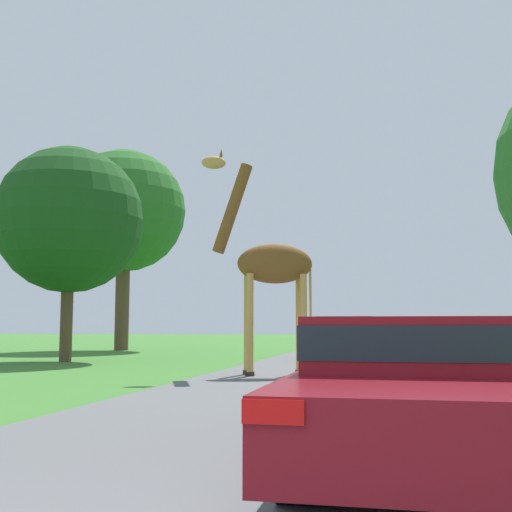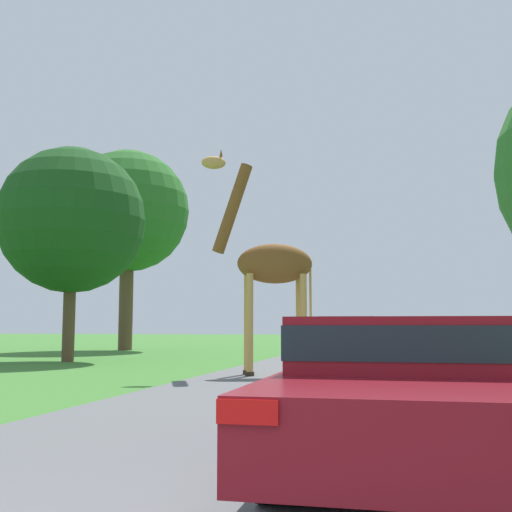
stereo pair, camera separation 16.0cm
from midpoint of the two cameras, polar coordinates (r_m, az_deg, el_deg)
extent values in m
cube|color=#5B5B5E|center=(31.28, 10.90, -8.13)|extent=(6.51, 120.00, 0.00)
cylinder|color=tan|center=(14.33, -0.24, -6.09)|extent=(0.16, 0.16, 2.27)
cylinder|color=#2D2319|center=(14.37, -0.24, -10.44)|extent=(0.20, 0.20, 0.09)
cylinder|color=tan|center=(14.85, -0.46, -6.10)|extent=(0.16, 0.16, 2.27)
cylinder|color=#2D2319|center=(14.88, -0.47, -10.30)|extent=(0.20, 0.20, 0.09)
cylinder|color=tan|center=(14.51, 4.57, -6.08)|extent=(0.16, 0.16, 2.27)
cylinder|color=#2D2319|center=(14.55, 4.60, -10.37)|extent=(0.20, 0.20, 0.09)
cylinder|color=tan|center=(15.03, 4.18, -6.08)|extent=(0.16, 0.16, 2.27)
cylinder|color=#2D2319|center=(15.06, 4.21, -10.23)|extent=(0.20, 0.20, 0.09)
ellipsoid|color=brown|center=(14.73, 2.00, -0.69)|extent=(1.84, 1.16, 0.92)
cylinder|color=brown|center=(14.80, -1.79, 4.26)|extent=(0.96, 0.57, 2.12)
ellipsoid|color=tan|center=(15.00, -3.48, 8.28)|extent=(0.61, 0.41, 0.30)
cylinder|color=tan|center=(14.83, 5.17, -3.12)|extent=(0.06, 0.06, 1.25)
cone|color=brown|center=(15.00, -2.81, 9.18)|extent=(0.07, 0.07, 0.16)
cone|color=brown|center=(15.13, -2.85, 9.05)|extent=(0.07, 0.07, 0.16)
cube|color=maroon|center=(5.56, 13.40, -12.22)|extent=(1.72, 4.79, 0.50)
cube|color=maroon|center=(5.53, 13.28, -7.52)|extent=(1.55, 2.16, 0.41)
cube|color=#19232D|center=(5.53, 13.28, -7.30)|extent=(1.57, 2.18, 0.25)
cube|color=red|center=(3.22, 0.69, -13.68)|extent=(0.31, 0.03, 0.12)
cylinder|color=black|center=(7.04, 7.57, -12.72)|extent=(0.34, 0.60, 0.60)
cylinder|color=black|center=(7.05, 19.08, -12.43)|extent=(0.34, 0.60, 0.60)
cylinder|color=black|center=(4.22, 3.82, -17.19)|extent=(0.34, 0.60, 0.60)
cube|color=gray|center=(21.68, 8.44, -7.50)|extent=(1.99, 4.03, 0.63)
cube|color=gray|center=(21.67, 8.41, -6.00)|extent=(1.79, 1.81, 0.50)
cube|color=#19232D|center=(21.67, 8.41, -5.94)|extent=(1.81, 1.83, 0.30)
cube|color=red|center=(19.74, 5.59, -7.02)|extent=(0.36, 0.03, 0.15)
cube|color=red|center=(19.60, 10.37, -6.95)|extent=(0.36, 0.03, 0.15)
cylinder|color=black|center=(22.96, 6.68, -8.11)|extent=(0.40, 0.66, 0.66)
cylinder|color=black|center=(22.85, 10.70, -8.05)|extent=(0.40, 0.66, 0.66)
cylinder|color=black|center=(20.56, 5.95, -8.34)|extent=(0.40, 0.66, 0.66)
cylinder|color=black|center=(20.43, 10.44, -8.29)|extent=(0.40, 0.66, 0.66)
cube|color=#561914|center=(26.80, 13.10, -7.18)|extent=(1.85, 4.10, 0.67)
cube|color=#561914|center=(26.79, 13.07, -5.87)|extent=(1.66, 1.84, 0.56)
cube|color=#19232D|center=(26.79, 13.07, -5.81)|extent=(1.68, 1.86, 0.33)
cube|color=red|center=(24.75, 11.35, -6.76)|extent=(0.33, 0.03, 0.16)
cube|color=red|center=(24.75, 14.88, -6.67)|extent=(0.33, 0.03, 0.16)
cylinder|color=black|center=(28.04, 11.58, -7.76)|extent=(0.37, 0.58, 0.58)
cylinder|color=black|center=(28.05, 14.63, -7.68)|extent=(0.37, 0.58, 0.58)
cylinder|color=black|center=(25.58, 11.46, -7.92)|extent=(0.37, 0.58, 0.58)
cylinder|color=black|center=(25.59, 14.80, -7.84)|extent=(0.37, 0.58, 0.58)
cylinder|color=brown|center=(20.87, -16.04, -3.88)|extent=(0.38, 0.38, 3.74)
sphere|color=#194719|center=(21.12, -15.83, 3.09)|extent=(4.62, 4.62, 4.62)
cylinder|color=brown|center=(30.06, -11.31, -2.89)|extent=(0.64, 0.64, 5.58)
sphere|color=#286623|center=(30.48, -11.16, 3.96)|extent=(5.66, 5.66, 5.66)
camera|label=1|loc=(0.08, -89.69, -0.03)|focal=45.00mm
camera|label=2|loc=(0.08, 90.31, 0.03)|focal=45.00mm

